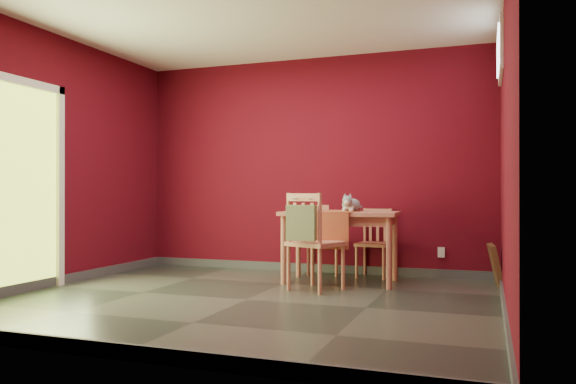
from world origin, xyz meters
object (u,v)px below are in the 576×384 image
(chair_far_right, at_px, (375,242))
(tote_bag, at_px, (301,223))
(dining_table, at_px, (340,220))
(chair_near, at_px, (313,241))
(picture_frame, at_px, (496,266))
(chair_far_left, at_px, (325,238))
(cat, at_px, (351,202))

(chair_far_right, height_order, tote_bag, tote_bag)
(dining_table, bearing_deg, chair_near, -102.30)
(chair_far_right, distance_m, tote_bag, 1.49)
(chair_far_right, distance_m, picture_frame, 1.38)
(tote_bag, height_order, picture_frame, tote_bag)
(dining_table, height_order, chair_far_left, chair_far_left)
(chair_far_left, xyz_separation_m, picture_frame, (1.97, -0.34, -0.21))
(tote_bag, bearing_deg, cat, 72.49)
(chair_far_left, xyz_separation_m, cat, (0.45, -0.52, 0.46))
(cat, relative_size, picture_frame, 0.89)
(chair_far_left, relative_size, chair_near, 0.86)
(dining_table, relative_size, chair_far_right, 1.61)
(chair_far_right, bearing_deg, chair_far_left, 175.58)
(chair_far_left, distance_m, tote_bag, 1.47)
(dining_table, xyz_separation_m, chair_far_left, (-0.35, 0.61, -0.26))
(dining_table, xyz_separation_m, picture_frame, (1.62, 0.27, -0.46))
(dining_table, xyz_separation_m, chair_near, (-0.13, -0.60, -0.18))
(tote_bag, xyz_separation_m, picture_frame, (1.80, 1.09, -0.48))
(chair_far_left, relative_size, chair_far_right, 1.05)
(chair_far_left, xyz_separation_m, chair_near, (0.22, -1.21, 0.07))
(chair_near, relative_size, tote_bag, 2.39)
(dining_table, relative_size, picture_frame, 2.83)
(dining_table, bearing_deg, chair_far_right, 63.82)
(cat, height_order, picture_frame, cat)
(chair_far_left, height_order, chair_near, chair_near)
(tote_bag, distance_m, picture_frame, 2.16)
(chair_far_right, xyz_separation_m, chair_near, (-0.41, -1.16, 0.09))
(chair_far_left, bearing_deg, dining_table, -60.26)
(chair_far_right, bearing_deg, cat, -110.12)
(chair_far_left, bearing_deg, tote_bag, -83.37)
(tote_bag, bearing_deg, chair_near, 76.52)
(chair_far_left, xyz_separation_m, chair_far_right, (0.63, -0.05, -0.02))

